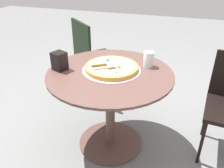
% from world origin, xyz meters
% --- Properties ---
extents(ground_plane, '(10.00, 10.00, 0.00)m').
position_xyz_m(ground_plane, '(0.00, 0.00, 0.00)').
color(ground_plane, slate).
extents(patio_table, '(0.94, 0.94, 0.69)m').
position_xyz_m(patio_table, '(0.00, 0.00, 0.49)').
color(patio_table, brown).
rests_on(patio_table, ground).
extents(pizza_on_tray, '(0.44, 0.44, 0.06)m').
position_xyz_m(pizza_on_tray, '(-0.04, 0.00, 0.70)').
color(pizza_on_tray, silver).
rests_on(pizza_on_tray, patio_table).
extents(pizza_server, '(0.16, 0.20, 0.02)m').
position_xyz_m(pizza_server, '(0.02, -0.03, 0.75)').
color(pizza_server, silver).
rests_on(pizza_server, pizza_on_tray).
extents(drinking_cup, '(0.08, 0.08, 0.12)m').
position_xyz_m(drinking_cup, '(-0.18, 0.25, 0.75)').
color(drinking_cup, silver).
rests_on(drinking_cup, patio_table).
extents(napkin_dispenser, '(0.12, 0.12, 0.14)m').
position_xyz_m(napkin_dispenser, '(0.07, -0.37, 0.75)').
color(napkin_dispenser, black).
rests_on(napkin_dispenser, patio_table).
extents(patio_chair_corner, '(0.57, 0.57, 0.86)m').
position_xyz_m(patio_chair_corner, '(-0.74, -0.45, 0.50)').
color(patio_chair_corner, black).
rests_on(patio_chair_corner, ground).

